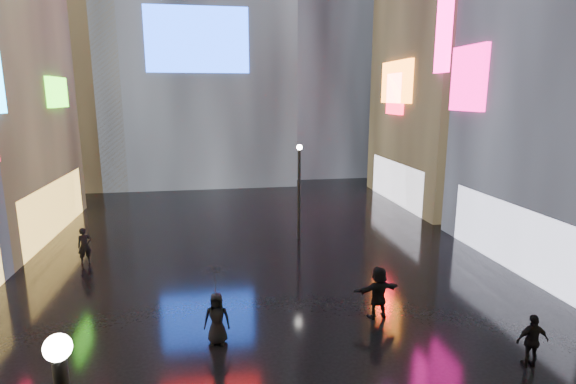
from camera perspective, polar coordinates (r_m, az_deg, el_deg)
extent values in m
plane|color=black|center=(22.03, -3.50, -8.42)|extent=(140.00, 140.00, 0.00)
cube|color=#FFC659|center=(28.69, -27.57, -1.80)|extent=(0.20, 10.00, 3.00)
cube|color=#48FF1C|center=(29.66, -27.26, 11.19)|extent=(0.25, 3.00, 1.71)
cube|color=white|center=(22.81, 26.43, -5.02)|extent=(0.20, 9.00, 3.00)
cube|color=#FF0C7F|center=(25.24, 21.95, 13.23)|extent=(0.25, 2.99, 3.26)
cube|color=black|center=(36.03, 22.39, 21.31)|extent=(10.00, 12.00, 28.00)
cube|color=white|center=(33.83, 13.60, 1.20)|extent=(0.20, 9.00, 3.00)
cube|color=orange|center=(33.46, 13.60, 13.41)|extent=(0.25, 4.92, 2.91)
cube|color=#FF0C2B|center=(33.56, 13.45, 12.02)|extent=(0.25, 2.63, 2.87)
cube|color=#194CFF|center=(37.67, -11.45, 18.43)|extent=(8.00, 0.20, 5.00)
cube|color=black|center=(48.71, 4.13, 23.10)|extent=(12.00, 12.00, 34.00)
cube|color=black|center=(44.46, -26.34, 17.76)|extent=(10.00, 10.00, 26.00)
sphere|color=white|center=(5.74, -27.22, -17.17)|extent=(0.30, 0.30, 0.30)
cylinder|color=black|center=(24.29, 1.43, -0.29)|extent=(0.16, 0.16, 5.00)
sphere|color=white|center=(23.87, 1.46, 5.70)|extent=(0.30, 0.30, 0.30)
imported|color=black|center=(15.36, 28.61, -16.25)|extent=(0.98, 0.48, 1.61)
imported|color=black|center=(14.88, -9.02, -15.59)|extent=(0.89, 0.65, 1.69)
imported|color=black|center=(16.52, 11.39, -12.37)|extent=(1.81, 0.82, 1.89)
imported|color=black|center=(23.14, -24.42, -6.25)|extent=(0.75, 0.65, 1.72)
imported|color=black|center=(14.33, -9.19, -10.99)|extent=(1.37, 1.37, 0.91)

